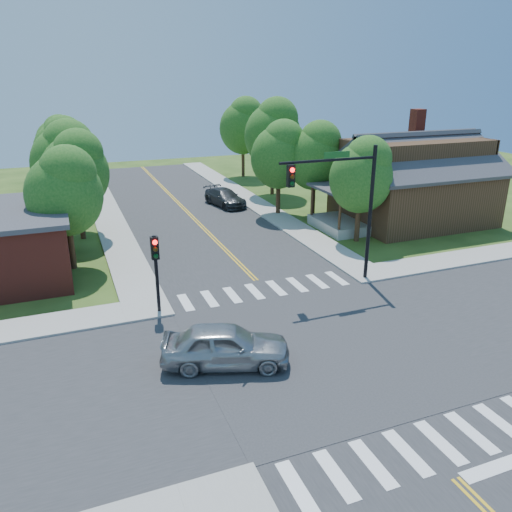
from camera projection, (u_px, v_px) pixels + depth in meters
name	position (u px, v px, depth m)	size (l,w,h in m)	color
ground	(323.00, 348.00, 20.29)	(100.00, 100.00, 0.00)	#2E4916
road_ns	(323.00, 348.00, 20.28)	(10.00, 90.00, 0.04)	#2D2D30
road_ew	(323.00, 348.00, 20.28)	(90.00, 10.00, 0.04)	#2D2D30
intersection_patch	(323.00, 348.00, 20.29)	(10.20, 10.20, 0.06)	#2D2D30
sidewalk_ne	(404.00, 214.00, 39.51)	(40.00, 40.00, 0.14)	#9E9B93
crosswalk_north	(265.00, 290.00, 25.69)	(8.85, 2.00, 0.01)	white
crosswalk_south	(424.00, 447.00, 14.85)	(8.85, 2.00, 0.01)	white
centerline	(324.00, 347.00, 20.27)	(0.30, 90.00, 0.01)	yellow
signal_mast_ne	(343.00, 194.00, 24.85)	(5.30, 0.42, 7.20)	black
signal_pole_nw	(156.00, 260.00, 22.33)	(0.34, 0.42, 3.80)	black
house_ne	(413.00, 177.00, 36.76)	(13.05, 8.80, 7.11)	#382613
tree_e_a	(363.00, 173.00, 31.73)	(4.08, 3.88, 6.94)	#382314
tree_e_b	(316.00, 154.00, 37.55)	(4.32, 4.11, 7.35)	#382314
tree_e_c	(274.00, 131.00, 44.29)	(5.11, 4.86, 8.69)	#382314
tree_e_d	(244.00, 124.00, 52.40)	(4.93, 4.69, 8.39)	#382314
tree_w_a	(65.00, 189.00, 27.09)	(4.13, 3.92, 7.02)	#382314
tree_w_b	(67.00, 159.00, 33.46)	(4.59, 4.36, 7.80)	#382314
tree_w_c	(63.00, 148.00, 40.14)	(4.39, 4.17, 7.46)	#382314
tree_w_d	(59.00, 140.00, 47.57)	(4.09, 3.88, 6.95)	#382314
tree_house	(280.00, 153.00, 37.92)	(4.34, 4.12, 7.38)	#382314
tree_bldg	(76.00, 168.00, 32.15)	(4.31, 4.09, 7.33)	#382314
car_silver	(226.00, 346.00, 18.84)	(5.22, 3.44, 1.65)	#A4A7AA
car_dgrey	(225.00, 198.00, 41.90)	(2.90, 5.07, 1.38)	#303236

